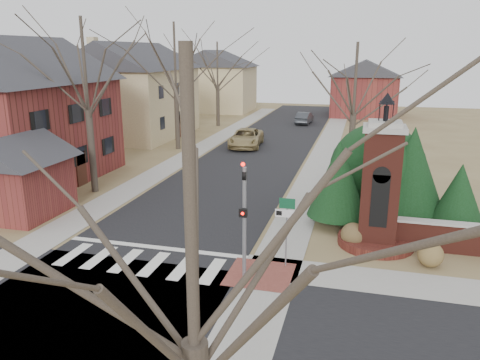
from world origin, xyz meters
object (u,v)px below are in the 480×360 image
(traffic_signal_pole, at_px, (244,212))
(sign_post, at_px, (287,219))
(distant_car, at_px, (304,118))
(pickup_truck, at_px, (246,138))
(brick_gate_monument, at_px, (379,197))

(traffic_signal_pole, relative_size, sign_post, 1.64)
(traffic_signal_pole, xyz_separation_m, distant_car, (-2.70, 38.37, -1.91))
(sign_post, bearing_deg, distant_car, 96.17)
(pickup_truck, bearing_deg, traffic_signal_pole, -81.47)
(distant_car, bearing_deg, pickup_truck, 81.66)
(traffic_signal_pole, bearing_deg, brick_gate_monument, 43.24)
(sign_post, xyz_separation_m, pickup_truck, (-7.19, 22.37, -1.18))
(traffic_signal_pole, distance_m, brick_gate_monument, 6.47)
(sign_post, xyz_separation_m, distant_car, (-3.99, 36.96, -1.28))
(traffic_signal_pole, distance_m, pickup_truck, 24.57)
(pickup_truck, relative_size, distant_car, 1.35)
(brick_gate_monument, distance_m, distant_car, 34.78)
(brick_gate_monument, bearing_deg, sign_post, -138.58)
(sign_post, xyz_separation_m, brick_gate_monument, (3.41, 3.01, 0.22))
(pickup_truck, bearing_deg, brick_gate_monument, -66.71)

